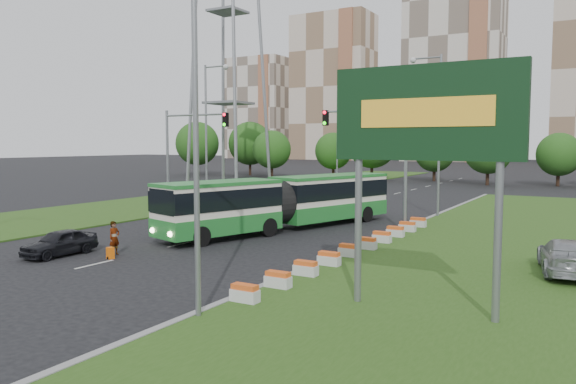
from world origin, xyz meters
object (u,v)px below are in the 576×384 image
Objects in this scene: traffic_mast_median at (381,146)px; car_left_near at (60,242)px; articulated_bus at (282,202)px; traffic_mast_left at (184,146)px; pedestrian at (114,238)px; car_left_far at (225,207)px; car_median at (567,256)px; billboard at (426,123)px; shopping_trolley at (110,253)px.

traffic_mast_median is 19.47m from car_left_near.
traffic_mast_left is at bearing -173.34° from articulated_bus.
traffic_mast_median reaches higher than articulated_bus.
articulated_bus is at bearing -12.45° from pedestrian.
traffic_mast_left is 2.09× the size of car_left_near.
car_left_far is 0.97× the size of car_median.
traffic_mast_left is 15.18m from pedestrian.
car_left_near is 0.77× the size of car_median.
billboard is 17.68m from traffic_mast_median.
car_left_near is 2.88m from shopping_trolley.
pedestrian is (-19.81, -6.04, -0.03)m from car_median.
articulated_bus is at bearing 68.03° from car_left_near.
shopping_trolley is at bearing -62.86° from traffic_mast_left.
car_median is 8.93× the size of shopping_trolley.
car_median is at bearing 33.88° from shopping_trolley.
billboard is 16.70m from shopping_trolley.
billboard is at bearing -1.27° from car_left_near.
billboard is 19.14m from articulated_bus.
articulated_bus reaches higher than car_left_near.
car_left_far reaches higher than shopping_trolley.
car_left_near is 15.60m from car_left_far.
articulated_bus is 11.65m from pedestrian.
billboard is 2.09× the size of car_left_near.
pedestrian reaches higher than car_left_near.
traffic_mast_median is at bearing 75.56° from shopping_trolley.
car_left_far is (2.91, 1.10, -4.55)m from traffic_mast_left.
car_median is at bearing -0.02° from articulated_bus.
billboard is 26.02m from car_left_far.
articulated_bus is 7.27m from car_left_far.
traffic_mast_left reaches higher than car_left_near.
traffic_mast_left reaches higher than articulated_bus.
traffic_mast_left is 0.45× the size of articulated_bus.
car_median is (11.15, -7.92, -4.48)m from traffic_mast_median.
pedestrian is (6.49, -12.96, -4.51)m from traffic_mast_left.
car_left_near is (4.28, -14.44, -4.70)m from traffic_mast_left.
traffic_mast_left is 1.60× the size of car_median.
pedestrian is at bearing -121.83° from traffic_mast_median.
traffic_mast_left is at bearing -176.23° from traffic_mast_median.
car_left_far is 14.51m from pedestrian.
traffic_mast_median is (-7.47, 16.00, -0.81)m from billboard.
shopping_trolley is at bearing 175.41° from billboard.
shopping_trolley is (-19.25, -6.83, -0.60)m from car_median.
traffic_mast_median is 13.07m from car_left_far.
car_left_far is at bearing 140.76° from billboard.
car_left_near is at bearing 126.41° from pedestrian.
articulated_bus is at bearing -27.27° from car_median.
articulated_bus is 10.51× the size of pedestrian.
traffic_mast_median and traffic_mast_left have the same top height.
car_left_near is at bearing -73.51° from traffic_mast_left.
pedestrian is (-16.14, 2.04, -5.32)m from billboard.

